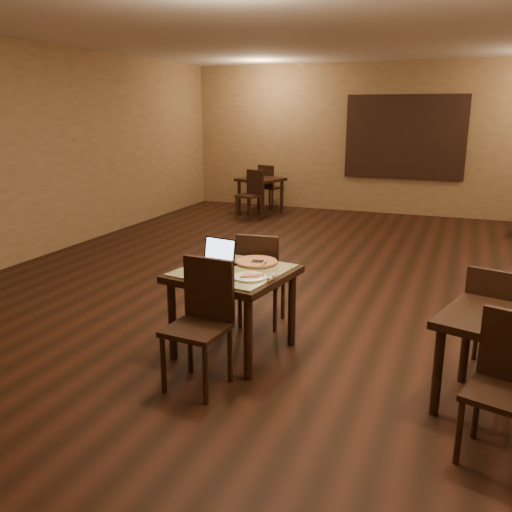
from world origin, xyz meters
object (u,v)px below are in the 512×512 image
at_px(chair_main_near, 202,316).
at_px(other_table_b_chair_near, 252,192).
at_px(tiled_table, 233,281).
at_px(other_table_c, 500,334).
at_px(other_table_b, 261,184).
at_px(chair_main_far, 260,275).
at_px(laptop, 217,258).
at_px(other_table_b_chair_far, 269,184).
at_px(other_table_c_chair_far, 493,316).
at_px(pizza_pan, 256,263).
at_px(other_table_c_chair_near, 506,379).

bearing_deg(chair_main_near, other_table_b_chair_near, 113.28).
height_order(tiled_table, other_table_c, tiled_table).
bearing_deg(other_table_b, chair_main_far, -50.46).
relative_size(laptop, other_table_b_chair_far, 0.38).
xyz_separation_m(other_table_b, other_table_b_chair_near, (0.03, -0.55, -0.07)).
bearing_deg(laptop, other_table_c_chair_far, 14.81).
height_order(pizza_pan, other_table_b_chair_far, other_table_b_chair_far).
xyz_separation_m(other_table_b, other_table_c_chair_near, (4.28, -7.02, -0.09)).
relative_size(laptop, other_table_c_chair_far, 0.39).
height_order(tiled_table, pizza_pan, pizza_pan).
bearing_deg(tiled_table, chair_main_near, -80.26).
height_order(other_table_b, other_table_b_chair_near, other_table_b_chair_near).
bearing_deg(other_table_b_chair_far, pizza_pan, 127.87).
height_order(chair_main_far, other_table_c, chair_main_far).
xyz_separation_m(laptop, other_table_c, (2.31, -0.33, -0.23)).
distance_m(chair_main_far, other_table_b_chair_near, 5.51).
bearing_deg(chair_main_far, pizza_pan, 100.06).
relative_size(chair_main_far, other_table_b_chair_far, 1.01).
distance_m(tiled_table, other_table_c_chair_near, 2.28).
xyz_separation_m(other_table_c, other_table_c_chair_near, (0.02, -0.54, -0.07)).
height_order(chair_main_far, other_table_b_chair_near, chair_main_far).
bearing_deg(other_table_c_chair_near, other_table_c, 109.11).
distance_m(tiled_table, other_table_b, 6.61).
distance_m(pizza_pan, other_table_c_chair_far, 1.99).
xyz_separation_m(other_table_b_chair_far, other_table_c_chair_near, (4.30, -7.58, -0.01)).
relative_size(other_table_b, other_table_c_chair_far, 1.07).
relative_size(laptop, other_table_c, 0.38).
bearing_deg(laptop, other_table_b, 117.10).
bearing_deg(other_table_c_chair_near, tiled_table, 176.87).
bearing_deg(chair_main_near, laptop, 110.88).
xyz_separation_m(tiled_table, pizza_pan, (0.12, 0.24, 0.11)).
relative_size(pizza_pan, other_table_b_chair_far, 0.37).
bearing_deg(chair_main_near, other_table_b, 112.07).
height_order(chair_main_near, other_table_c_chair_far, chair_main_near).
xyz_separation_m(chair_main_near, laptop, (-0.21, 0.71, 0.26)).
bearing_deg(laptop, other_table_c_chair_near, -10.82).
relative_size(chair_main_near, other_table_c_chair_near, 1.08).
relative_size(pizza_pan, other_table_c_chair_far, 0.38).
height_order(tiled_table, laptop, laptop).
height_order(chair_main_near, other_table_c_chair_near, chair_main_near).
xyz_separation_m(laptop, other_table_b_chair_near, (-1.91, 5.60, -0.29)).
height_order(chair_main_far, other_table_b_chair_far, chair_main_far).
bearing_deg(other_table_c_chair_near, chair_main_near, -167.54).
bearing_deg(other_table_c_chair_far, other_table_b, -37.90).
xyz_separation_m(other_table_b_chair_far, other_table_c, (4.28, -7.04, 0.06)).
relative_size(pizza_pan, other_table_b_chair_near, 0.37).
relative_size(tiled_table, other_table_c_chair_near, 1.14).
bearing_deg(other_table_c, laptop, -171.49).
xyz_separation_m(tiled_table, other_table_b_chair_near, (-2.11, 5.70, -0.13)).
relative_size(laptop, other_table_b, 0.36).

